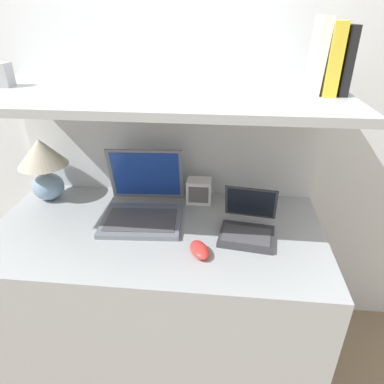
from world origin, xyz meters
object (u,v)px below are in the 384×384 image
Objects in this scene: computer_mouse at (199,250)px; router_box at (199,191)px; shelf_gadget at (1,75)px; book_black at (344,60)px; laptop_small at (248,225)px; book_yellow at (330,58)px; laptop_large at (143,204)px; book_white at (318,56)px; table_lamp at (43,163)px.

router_box is at bearing 95.05° from computer_mouse.
shelf_gadget reaches higher than computer_mouse.
book_black is 2.51× the size of shelf_gadget.
shelf_gadget reaches higher than laptop_small.
router_box is 0.77m from book_yellow.
laptop_large reaches higher than computer_mouse.
book_black reaches higher than laptop_small.
book_white reaches higher than book_black.
laptop_large is at bearing -146.54° from router_box.
computer_mouse is 0.81m from book_black.
table_lamp is 1.13× the size of laptop_small.
laptop_small reaches higher than computer_mouse.
book_black is at bearing 0.00° from book_yellow.
table_lamp is 0.84× the size of laptop_large.
laptop_large is at bearing -12.95° from table_lamp.
book_yellow is (0.44, -0.18, 0.60)m from router_box.
book_black is (0.72, -0.03, 0.60)m from laptop_large.
computer_mouse is 1.14× the size of router_box.
book_white is at bearing 180.00° from book_yellow.
table_lamp is 0.96m from laptop_small.
book_white reaches higher than laptop_small.
book_yellow is 1.16m from shelf_gadget.
shelf_gadget is at bearing -180.00° from book_white.
book_yellow reaches higher than laptop_large.
computer_mouse is (-0.18, -0.16, -0.02)m from laptop_small.
laptop_large is 0.90m from book_yellow.
table_lamp is 0.85m from computer_mouse.
laptop_small is at bearing -3.89° from shelf_gadget.
book_yellow reaches higher than laptop_small.
laptop_small is at bearing -48.06° from router_box.
book_yellow is at bearing -6.75° from table_lamp.
book_white is (1.11, -0.14, 0.48)m from table_lamp.
table_lamp reaches higher than computer_mouse.
book_black reaches higher than table_lamp.
laptop_large is 0.28m from router_box.
computer_mouse is 0.78m from book_white.
computer_mouse is 0.40m from router_box.
laptop_small is 0.68m from book_black.
book_white is at bearing 19.37° from laptop_small.
book_white is (0.36, 0.22, 0.65)m from computer_mouse.
table_lamp is 0.43m from shelf_gadget.
table_lamp is 1.33× the size of book_yellow.
shelf_gadget is (-1.12, -0.00, -0.08)m from book_white.
book_white is at bearing 31.25° from computer_mouse.
laptop_small is 0.66m from book_yellow.
book_yellow is at bearing -2.17° from laptop_large.
router_box is at bearing 155.93° from book_white.
table_lamp is 3.51× the size of shelf_gadget.
book_yellow is 0.93× the size of book_white.
laptop_large is at bearing 2.97° from shelf_gadget.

